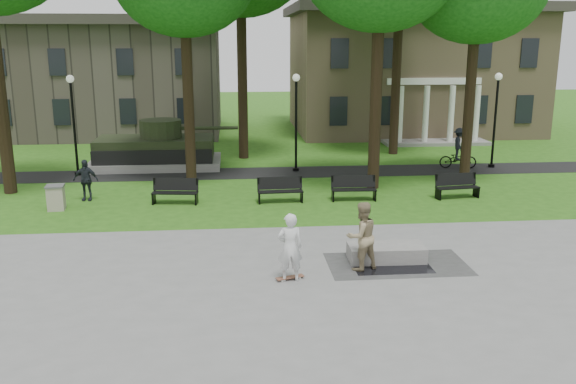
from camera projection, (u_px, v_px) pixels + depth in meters
name	position (u px, v px, depth m)	size (l,w,h in m)	color
ground	(322.00, 257.00, 18.17)	(120.00, 120.00, 0.00)	#275514
plaza	(354.00, 335.00, 13.34)	(22.00, 16.00, 0.02)	gray
footpath	(286.00, 172.00, 29.77)	(44.00, 2.60, 0.01)	black
building_right	(409.00, 68.00, 43.11)	(17.00, 12.00, 8.60)	#9E8460
building_left	(109.00, 80.00, 41.94)	(15.00, 10.00, 7.20)	#4C443D
lamp_left	(73.00, 117.00, 28.51)	(0.36, 0.36, 4.73)	black
lamp_mid	(296.00, 115.00, 29.42)	(0.36, 0.36, 4.73)	black
lamp_right	(496.00, 112.00, 30.30)	(0.36, 0.36, 4.73)	black
tank_monument	(156.00, 150.00, 30.93)	(7.45, 3.40, 2.40)	gray
puddle	(392.00, 267.00, 17.33)	(2.20, 1.20, 0.00)	black
concrete_block	(386.00, 253.00, 17.82)	(2.20, 1.00, 0.45)	gray
skateboard	(290.00, 278.00, 16.41)	(0.78, 0.20, 0.07)	brown
skateboarder	(290.00, 247.00, 16.12)	(0.68, 0.45, 1.87)	silver
friend_watching	(362.00, 236.00, 16.92)	(0.95, 0.74, 1.95)	#91815E
pedestrian_walker	(86.00, 180.00, 24.41)	(0.98, 0.41, 1.68)	#1F2329
cyclist	(458.00, 152.00, 30.56)	(1.91, 1.12, 2.04)	black
park_bench_0	(175.00, 191.00, 24.02)	(1.84, 0.74, 1.00)	black
park_bench_1	(280.00, 189.00, 24.22)	(1.82, 0.59, 1.00)	black
park_bench_2	(353.00, 187.00, 24.52)	(1.81, 0.58, 1.00)	black
park_bench_3	(457.00, 185.00, 24.88)	(1.84, 0.76, 1.00)	black
trash_bin	(56.00, 197.00, 23.12)	(0.73, 0.73, 0.96)	#AA9E8C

